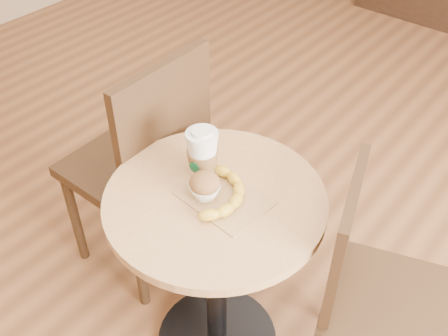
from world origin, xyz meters
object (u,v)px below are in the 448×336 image
Objects in this scene: chair_right at (371,288)px; coffee_cup at (202,154)px; chair_left at (145,162)px; banana at (219,194)px; cafe_table at (216,252)px; muffin at (205,186)px.

chair_right is 5.51× the size of coffee_cup.
chair_right is at bearing 94.45° from chair_left.
banana is at bearing -36.56° from coffee_cup.
chair_right is (0.43, 0.21, -0.03)m from cafe_table.
muffin is (-0.45, -0.23, 0.32)m from chair_right.
coffee_cup is 0.13m from banana.
chair_left is 0.52m from muffin.
muffin is at bearing -55.26° from coffee_cup.
chair_left reaches higher than chair_right.
chair_left is at bearing 75.57° from chair_right.
chair_left is at bearing 160.50° from muffin.
cafe_table is at bearing 96.61° from chair_right.
coffee_cup is at bearing 77.18° from chair_left.
coffee_cup is at bearing 134.29° from muffin.
coffee_cup reaches higher than banana.
chair_left is 0.46m from coffee_cup.
muffin is at bearing 69.96° from chair_left.
coffee_cup reaches higher than muffin.
muffin is (0.43, -0.15, 0.25)m from chair_left.
cafe_table is at bearing 158.97° from banana.
chair_left is at bearing 163.46° from cafe_table.
banana is (0.11, -0.06, -0.05)m from coffee_cup.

